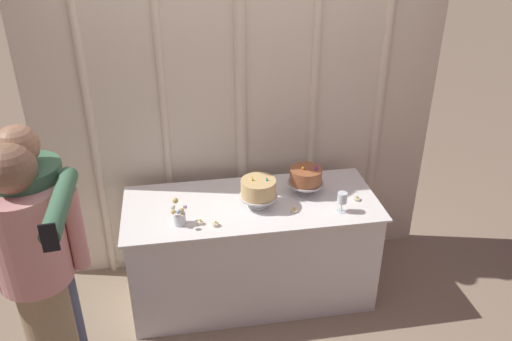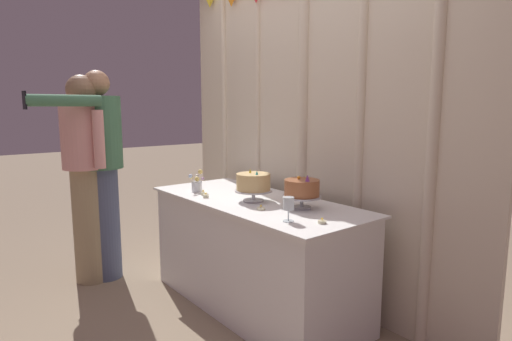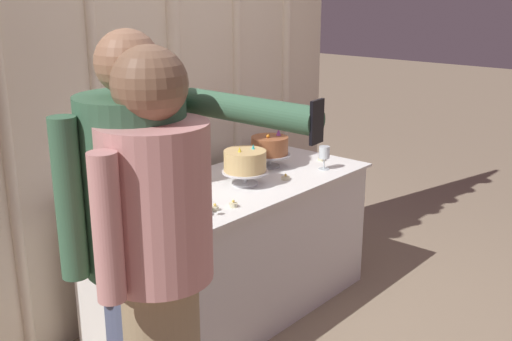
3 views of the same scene
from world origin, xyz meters
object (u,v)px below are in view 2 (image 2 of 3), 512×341
at_px(flower_vase, 197,184).
at_px(tealight_near_right, 261,208).
at_px(cake_display_nearright, 302,189).
at_px(tealight_far_right, 322,222).
at_px(guest_man_pink_jacket, 86,171).
at_px(wine_glass, 289,204).
at_px(tealight_near_left, 206,196).
at_px(cake_table, 255,253).
at_px(tealight_far_left, 203,193).
at_px(guest_girl_blue_dress, 100,167).
at_px(cake_display_nearleft, 253,183).

height_order(flower_vase, tealight_near_right, flower_vase).
relative_size(cake_display_nearright, tealight_far_right, 5.19).
bearing_deg(guest_man_pink_jacket, wine_glass, 17.92).
bearing_deg(tealight_near_left, tealight_near_right, 8.80).
bearing_deg(tealight_near_left, cake_table, 41.56).
height_order(tealight_far_left, tealight_near_left, tealight_near_left).
relative_size(wine_glass, tealight_near_left, 3.35).
bearing_deg(wine_glass, flower_vase, 178.52).
bearing_deg(guest_girl_blue_dress, cake_table, 29.26).
height_order(cake_display_nearleft, cake_display_nearright, cake_display_nearright).
bearing_deg(cake_table, wine_glass, -19.81).
height_order(wine_glass, flower_vase, flower_vase).
height_order(tealight_far_right, guest_man_pink_jacket, guest_man_pink_jacket).
height_order(cake_display_nearleft, guest_man_pink_jacket, guest_man_pink_jacket).
distance_m(cake_table, tealight_near_left, 0.53).
height_order(cake_table, tealight_far_right, tealight_far_right).
xyz_separation_m(cake_display_nearright, flower_vase, (-0.87, -0.25, -0.06)).
bearing_deg(tealight_far_left, guest_man_pink_jacket, -145.69).
bearing_deg(tealight_far_left, cake_table, 29.12).
bearing_deg(tealight_far_right, tealight_far_left, -173.87).
relative_size(wine_glass, guest_girl_blue_dress, 0.08).
bearing_deg(tealight_near_left, tealight_far_left, 159.13).
distance_m(tealight_far_left, tealight_far_right, 1.07).
relative_size(tealight_far_left, guest_girl_blue_dress, 0.02).
relative_size(cake_display_nearright, flower_vase, 1.48).
height_order(wine_glass, tealight_near_right, wine_glass).
xyz_separation_m(tealight_near_left, tealight_near_right, (0.52, 0.08, -0.00)).
bearing_deg(cake_table, cake_display_nearleft, -46.80).
xyz_separation_m(tealight_near_right, guest_girl_blue_dress, (-1.43, -0.51, 0.15)).
xyz_separation_m(cake_table, wine_glass, (0.56, -0.20, 0.49)).
bearing_deg(guest_man_pink_jacket, tealight_far_left, 34.31).
distance_m(cake_display_nearleft, wine_glass, 0.54).
relative_size(cake_table, cake_display_nearleft, 6.70).
relative_size(cake_display_nearright, tealight_near_left, 5.93).
height_order(cake_display_nearright, guest_man_pink_jacket, guest_man_pink_jacket).
bearing_deg(guest_girl_blue_dress, cake_display_nearleft, 26.91).
bearing_deg(guest_man_pink_jacket, tealight_near_right, 23.02).
xyz_separation_m(cake_display_nearleft, guest_man_pink_jacket, (-1.23, -0.73, 0.00)).
bearing_deg(guest_girl_blue_dress, tealight_near_right, 19.46).
relative_size(flower_vase, tealight_near_left, 4.00).
bearing_deg(cake_display_nearright, tealight_far_left, -160.02).
distance_m(flower_vase, guest_girl_blue_dress, 0.85).
distance_m(flower_vase, tealight_far_left, 0.14).
height_order(tealight_far_left, guest_man_pink_jacket, guest_man_pink_jacket).
xyz_separation_m(tealight_far_right, guest_girl_blue_dress, (-1.88, -0.58, 0.15)).
xyz_separation_m(tealight_far_left, tealight_near_right, (0.61, 0.05, -0.00)).
xyz_separation_m(tealight_near_right, guest_man_pink_jacket, (-1.45, -0.61, 0.12)).
height_order(cake_display_nearright, tealight_near_left, cake_display_nearright).
bearing_deg(tealight_near_left, cake_display_nearright, 25.15).
bearing_deg(tealight_far_right, cake_display_nearright, 153.84).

